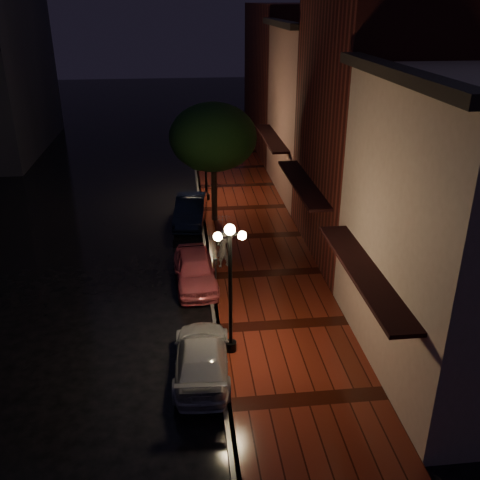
# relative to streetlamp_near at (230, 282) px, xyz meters

# --- Properties ---
(ground) EXTENTS (120.00, 120.00, 0.00)m
(ground) POSITION_rel_streetlamp_near_xyz_m (-0.35, 5.00, -2.60)
(ground) COLOR black
(ground) RESTS_ON ground
(sidewalk) EXTENTS (4.50, 60.00, 0.15)m
(sidewalk) POSITION_rel_streetlamp_near_xyz_m (1.90, 5.00, -2.53)
(sidewalk) COLOR #48160C
(sidewalk) RESTS_ON ground
(curb) EXTENTS (0.25, 60.00, 0.15)m
(curb) POSITION_rel_streetlamp_near_xyz_m (-0.35, 5.00, -2.53)
(curb) COLOR #595451
(curb) RESTS_ON ground
(storefront_near) EXTENTS (5.00, 8.00, 8.50)m
(storefront_near) POSITION_rel_streetlamp_near_xyz_m (6.65, -1.00, 1.65)
(storefront_near) COLOR gray
(storefront_near) RESTS_ON ground
(storefront_mid) EXTENTS (5.00, 8.00, 11.00)m
(storefront_mid) POSITION_rel_streetlamp_near_xyz_m (6.65, 7.00, 2.90)
(storefront_mid) COLOR #511914
(storefront_mid) RESTS_ON ground
(storefront_far) EXTENTS (5.00, 8.00, 9.00)m
(storefront_far) POSITION_rel_streetlamp_near_xyz_m (6.65, 15.00, 1.90)
(storefront_far) COLOR #8C5951
(storefront_far) RESTS_ON ground
(storefront_extra) EXTENTS (5.00, 12.00, 10.00)m
(storefront_extra) POSITION_rel_streetlamp_near_xyz_m (6.65, 25.00, 2.40)
(storefront_extra) COLOR #511914
(storefront_extra) RESTS_ON ground
(streetlamp_near) EXTENTS (0.96, 0.36, 4.31)m
(streetlamp_near) POSITION_rel_streetlamp_near_xyz_m (0.00, 0.00, 0.00)
(streetlamp_near) COLOR black
(streetlamp_near) RESTS_ON sidewalk
(streetlamp_far) EXTENTS (0.96, 0.36, 4.31)m
(streetlamp_far) POSITION_rel_streetlamp_near_xyz_m (0.00, 14.00, 0.00)
(streetlamp_far) COLOR black
(streetlamp_far) RESTS_ON sidewalk
(street_tree) EXTENTS (4.16, 4.16, 5.80)m
(street_tree) POSITION_rel_streetlamp_near_xyz_m (0.26, 10.99, 1.64)
(street_tree) COLOR black
(street_tree) RESTS_ON sidewalk
(pink_car) EXTENTS (1.78, 3.96, 1.32)m
(pink_car) POSITION_rel_streetlamp_near_xyz_m (-0.95, 4.65, -1.94)
(pink_car) COLOR #E75F6D
(pink_car) RESTS_ON ground
(navy_car) EXTENTS (1.87, 4.20, 1.34)m
(navy_car) POSITION_rel_streetlamp_near_xyz_m (-0.95, 11.07, -1.93)
(navy_car) COLOR black
(navy_car) RESTS_ON ground
(silver_car) EXTENTS (1.86, 4.14, 1.18)m
(silver_car) POSITION_rel_streetlamp_near_xyz_m (-0.95, -0.85, -2.01)
(silver_car) COLOR #AAABB2
(silver_car) RESTS_ON ground
(woman_with_umbrella) EXTENTS (0.94, 0.96, 2.26)m
(woman_with_umbrella) POSITION_rel_streetlamp_near_xyz_m (0.25, 5.82, -0.96)
(woman_with_umbrella) COLOR white
(woman_with_umbrella) RESTS_ON sidewalk
(parking_meter) EXTENTS (0.14, 0.12, 1.32)m
(parking_meter) POSITION_rel_streetlamp_near_xyz_m (-0.20, 3.85, -1.65)
(parking_meter) COLOR black
(parking_meter) RESTS_ON sidewalk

